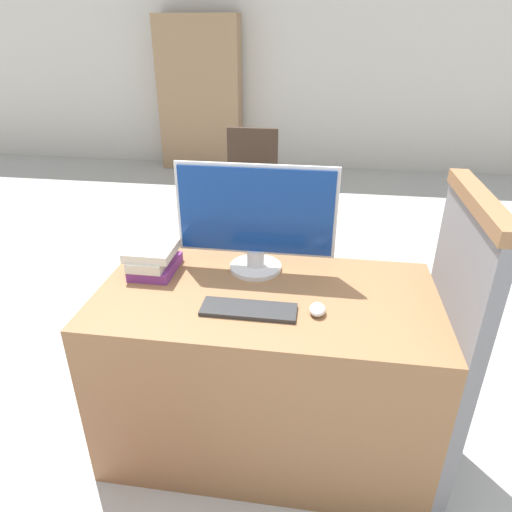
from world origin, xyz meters
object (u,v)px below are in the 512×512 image
Objects in this scene: book_stack at (154,258)px; keyboard at (249,310)px; mouse at (317,309)px; far_chair at (251,182)px; monitor at (256,218)px.

keyboard is at bearing -29.33° from book_stack.
mouse is 0.09× the size of far_chair.
keyboard is at bearing -174.98° from mouse.
mouse is at bearing -18.26° from book_stack.
keyboard is at bearing -87.83° from far_chair.
mouse is 0.75m from book_stack.
monitor is at bearing 10.14° from book_stack.
mouse reaches higher than keyboard.
mouse is at bearing 5.02° from keyboard.
monitor is 2.13m from far_chair.
book_stack is at bearing 150.67° from keyboard.
monitor is 8.03× the size of mouse.
monitor is at bearing 94.08° from keyboard.
monitor is at bearing -87.04° from far_chair.
monitor reaches higher than book_stack.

